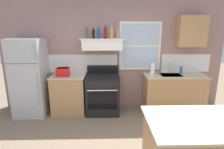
{
  "coord_description": "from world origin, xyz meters",
  "views": [
    {
      "loc": [
        -0.14,
        -2.25,
        1.98
      ],
      "look_at": [
        -0.05,
        1.2,
        1.1
      ],
      "focal_mm": 29.46,
      "sensor_mm": 36.0,
      "label": 1
    }
  ],
  "objects": [
    {
      "name": "counter_left_of_stove",
      "position": [
        -1.05,
        1.9,
        0.46
      ],
      "size": [
        0.79,
        0.63,
        0.91
      ],
      "color": "tan",
      "rests_on": "ground_plane"
    },
    {
      "name": "refrigerator",
      "position": [
        -1.9,
        1.84,
        0.88
      ],
      "size": [
        0.7,
        0.72,
        1.76
      ],
      "color": "#B7BABC",
      "rests_on": "ground_plane"
    },
    {
      "name": "sink_faucet",
      "position": [
        1.35,
        2.0,
        1.08
      ],
      "size": [
        0.03,
        0.17,
        0.28
      ],
      "color": "silver",
      "rests_on": "counter_right_with_sink"
    },
    {
      "name": "counter_right_with_sink",
      "position": [
        1.45,
        1.9,
        0.46
      ],
      "size": [
        1.43,
        0.63,
        0.91
      ],
      "color": "tan",
      "rests_on": "ground_plane"
    },
    {
      "name": "range_hood_shelf",
      "position": [
        -0.25,
        1.96,
        1.62
      ],
      "size": [
        0.96,
        0.52,
        0.24
      ],
      "color": "white"
    },
    {
      "name": "stove_range",
      "position": [
        -0.25,
        1.86,
        0.46
      ],
      "size": [
        0.76,
        0.69,
        1.09
      ],
      "color": "black",
      "rests_on": "ground_plane"
    },
    {
      "name": "paper_towel_roll",
      "position": [
        0.91,
        1.9,
        1.04
      ],
      "size": [
        0.11,
        0.11,
        0.27
      ],
      "primitive_type": "cylinder",
      "color": "white",
      "rests_on": "counter_right_with_sink"
    },
    {
      "name": "toaster",
      "position": [
        -1.15,
        1.84,
        1.01
      ],
      "size": [
        0.3,
        0.2,
        0.19
      ],
      "color": "red",
      "rests_on": "counter_left_of_stove"
    },
    {
      "name": "bottle_rose_pink",
      "position": [
        0.09,
        2.02,
        1.86
      ],
      "size": [
        0.07,
        0.07,
        0.27
      ],
      "color": "#C67F84",
      "rests_on": "range_hood_shelf"
    },
    {
      "name": "bottle_balsamic_dark",
      "position": [
        -0.45,
        1.97,
        1.85
      ],
      "size": [
        0.06,
        0.06,
        0.24
      ],
      "color": "black",
      "rests_on": "range_hood_shelf"
    },
    {
      "name": "bottle_red_label_wine",
      "position": [
        -0.18,
        1.92,
        1.86
      ],
      "size": [
        0.07,
        0.07,
        0.28
      ],
      "color": "maroon",
      "rests_on": "range_hood_shelf"
    },
    {
      "name": "back_wall",
      "position": [
        0.03,
        2.23,
        1.35
      ],
      "size": [
        5.4,
        0.11,
        2.7
      ],
      "color": "gray",
      "rests_on": "ground_plane"
    },
    {
      "name": "bottle_blue_liqueur",
      "position": [
        -0.33,
        1.94,
        1.85
      ],
      "size": [
        0.07,
        0.07,
        0.26
      ],
      "color": "#1E478C",
      "rests_on": "range_hood_shelf"
    },
    {
      "name": "upper_cabinet_right",
      "position": [
        1.8,
        2.04,
        1.9
      ],
      "size": [
        0.64,
        0.32,
        0.7
      ],
      "color": "tan"
    },
    {
      "name": "dish_soap_bottle",
      "position": [
        1.63,
        2.0,
        1.0
      ],
      "size": [
        0.06,
        0.06,
        0.18
      ],
      "primitive_type": "cylinder",
      "color": "blue",
      "rests_on": "counter_right_with_sink"
    },
    {
      "name": "bottle_olive_oil_square",
      "position": [
        -0.6,
        1.99,
        1.86
      ],
      "size": [
        0.06,
        0.06,
        0.26
      ],
      "color": "#4C601E",
      "rests_on": "range_hood_shelf"
    },
    {
      "name": "bottle_champagne_gold_foil",
      "position": [
        -0.04,
        1.91,
        1.87
      ],
      "size": [
        0.08,
        0.08,
        0.29
      ],
      "color": "#B29333",
      "rests_on": "range_hood_shelf"
    }
  ]
}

